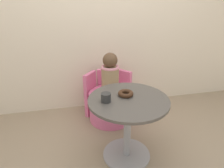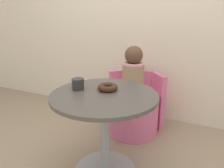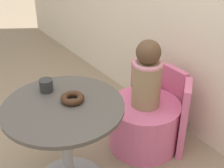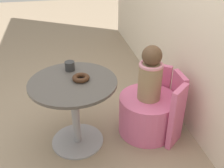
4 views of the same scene
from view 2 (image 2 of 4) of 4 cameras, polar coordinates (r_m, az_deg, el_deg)
name	(u,v)px [view 2 (image 2 of 4)]	position (r m, az deg, el deg)	size (l,w,h in m)	color
back_wall	(148,13)	(2.34, 10.28, 19.32)	(6.00, 0.06, 2.40)	beige
round_table	(105,118)	(1.43, -2.12, -9.60)	(0.73, 0.73, 0.65)	#99999E
tub_chair	(132,113)	(2.12, 5.64, -8.38)	(0.54, 0.54, 0.38)	#DB6693
booth_backrest	(139,97)	(2.28, 7.58, -3.71)	(0.64, 0.23, 0.59)	#DB6693
child_figure	(133,73)	(1.97, 6.02, 3.09)	(0.22, 0.22, 0.51)	#937A56
donut	(108,87)	(1.41, -1.22, -0.94)	(0.14, 0.14, 0.04)	#3D2314
cup	(78,84)	(1.44, -9.65, 0.02)	(0.09, 0.09, 0.08)	#2D2D2D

